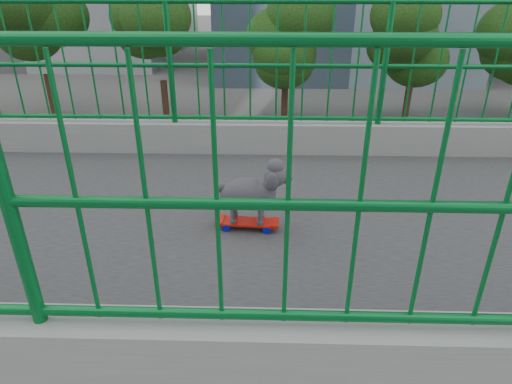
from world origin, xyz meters
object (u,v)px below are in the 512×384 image
at_px(car_0, 422,320).
at_px(car_2, 390,203).
at_px(car_3, 8,169).
at_px(car_1, 132,244).
at_px(car_4, 72,145).
at_px(poodle, 251,191).
at_px(skateboard, 247,223).

relative_size(car_0, car_2, 0.69).
relative_size(car_2, car_3, 1.24).
bearing_deg(car_1, car_0, 69.34).
distance_m(car_1, car_4, 11.33).
distance_m(poodle, car_1, 12.17).
bearing_deg(car_2, car_0, 173.25).
distance_m(skateboard, poodle, 0.25).
xyz_separation_m(poodle, car_1, (-9.34, -4.33, -6.49)).
relative_size(poodle, car_3, 0.11).
height_order(car_3, car_4, car_4).
height_order(car_2, car_3, car_2).
distance_m(car_0, car_1, 9.07).
relative_size(car_0, car_1, 0.82).
xyz_separation_m(poodle, car_0, (-6.14, 4.15, -6.61)).
bearing_deg(car_3, car_0, -120.63).
bearing_deg(car_3, poodle, -142.53).
distance_m(car_0, car_4, 19.35).
relative_size(car_0, car_3, 0.86).
height_order(car_0, car_2, car_2).
relative_size(car_1, car_3, 1.05).
bearing_deg(car_1, poodle, 24.90).
bearing_deg(car_4, poodle, -151.33).
relative_size(skateboard, car_4, 0.11).
bearing_deg(car_0, skateboard, -34.27).
bearing_deg(skateboard, car_1, -150.59).
xyz_separation_m(poodle, car_2, (-12.54, 4.91, -6.49)).
relative_size(skateboard, car_2, 0.08).
distance_m(skateboard, car_1, 12.03).
relative_size(skateboard, car_1, 0.09).
bearing_deg(car_2, poodle, 158.61).
distance_m(skateboard, car_3, 20.81).
bearing_deg(car_4, skateboard, -151.39).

